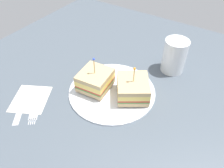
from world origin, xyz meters
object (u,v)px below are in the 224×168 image
plate (112,90)px  sandwich_half_front (95,80)px  sandwich_half_back (133,88)px  napkin (31,99)px  fork (35,109)px  knife (21,108)px  drink_glass (174,57)px

plate → sandwich_half_front: 5.75cm
sandwich_half_back → napkin: size_ratio=1.16×
fork → knife: 3.92cm
sandwich_half_back → drink_glass: drink_glass is taller
sandwich_half_front → knife: bearing=-125.8°
plate → napkin: 22.97cm
fork → plate: bearing=51.5°
plate → knife: bearing=-132.1°
plate → fork: 21.71cm
drink_glass → napkin: drink_glass is taller
sandwich_half_back → fork: (-19.47, -18.18, -3.30)cm
napkin → fork: 4.52cm
plate → fork: size_ratio=2.23×
knife → sandwich_half_back: bearing=41.0°
plate → sandwich_half_back: (5.96, 1.20, 3.00)cm
plate → sandwich_half_front: size_ratio=2.46×
sandwich_half_back → drink_glass: size_ratio=1.14×
fork → knife: (-3.48, -1.80, 0.00)cm
sandwich_half_front → napkin: bearing=-134.2°
drink_glass → napkin: 44.24cm
drink_glass → sandwich_half_back: bearing=-104.6°
fork → knife: size_ratio=1.01×
napkin → plate: bearing=40.3°
drink_glass → fork: size_ratio=0.96×
sandwich_half_back → napkin: bearing=-145.6°
fork → sandwich_half_back: bearing=43.0°
sandwich_half_front → knife: size_ratio=0.92×
napkin → knife: 3.95cm
fork → napkin: bearing=152.1°
napkin → knife: size_ratio=0.96×
sandwich_half_back → napkin: 28.64cm
sandwich_half_front → drink_glass: (15.21, 20.60, 1.23)cm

